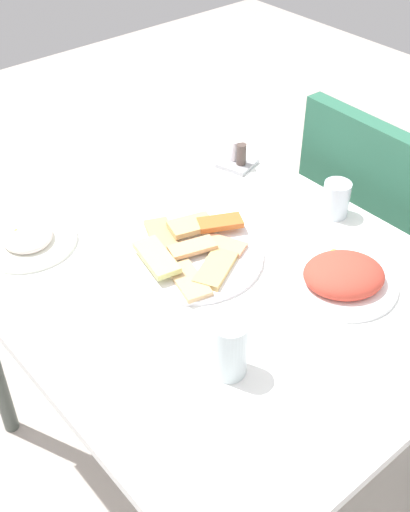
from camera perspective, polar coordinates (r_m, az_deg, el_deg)
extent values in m
plane|color=#B8ACA3|center=(1.98, 0.52, -17.62)|extent=(6.00, 6.00, 0.00)
cube|color=white|center=(1.44, 0.68, -1.88)|extent=(1.09, 0.90, 0.02)
cylinder|color=#464E48|center=(2.15, 0.06, 1.71)|extent=(0.04, 0.04, 0.70)
cube|color=#2C694E|center=(2.11, 15.64, 1.00)|extent=(0.43, 0.43, 0.06)
cube|color=#2C694E|center=(1.83, 13.30, 5.13)|extent=(0.40, 0.06, 0.46)
cylinder|color=#292D2C|center=(2.45, 14.14, 0.83)|extent=(0.03, 0.03, 0.38)
cylinder|color=#292D2C|center=(2.05, 15.34, -8.45)|extent=(0.03, 0.03, 0.38)
cylinder|color=#292D2C|center=(2.21, 7.82, -2.95)|extent=(0.03, 0.03, 0.38)
cylinder|color=white|center=(1.47, -1.00, 0.12)|extent=(0.32, 0.32, 0.01)
cube|color=tan|center=(1.51, -3.88, 1.83)|extent=(0.14, 0.10, 0.01)
cube|color=#E6AC78|center=(1.46, -1.01, 0.84)|extent=(0.07, 0.12, 0.01)
cube|color=#E2B772|center=(1.52, -1.22, 2.76)|extent=(0.09, 0.12, 0.01)
cube|color=#E3A075|center=(1.48, 1.71, 0.98)|extent=(0.11, 0.09, 0.01)
cube|color=#D9B66D|center=(1.42, 0.92, -1.12)|extent=(0.11, 0.14, 0.01)
cube|color=#CC692E|center=(1.52, 1.35, 2.97)|extent=(0.09, 0.12, 0.01)
cube|color=#D9DB82|center=(1.42, -4.31, -0.11)|extent=(0.14, 0.08, 0.01)
cube|color=tan|center=(1.39, -1.50, -2.14)|extent=(0.14, 0.09, 0.01)
cylinder|color=white|center=(1.57, -15.37, 1.25)|extent=(0.23, 0.23, 0.01)
ellipsoid|color=white|center=(1.56, -15.48, 1.75)|extent=(0.15, 0.14, 0.04)
sphere|color=#E3D150|center=(1.56, -16.18, 1.78)|extent=(0.03, 0.03, 0.03)
cylinder|color=white|center=(1.43, 12.04, -2.36)|extent=(0.24, 0.24, 0.01)
ellipsoid|color=#CF4333|center=(1.42, 12.17, -1.64)|extent=(0.22, 0.23, 0.07)
sphere|color=yellow|center=(1.48, 11.33, 0.15)|extent=(0.02, 0.02, 0.02)
cylinder|color=silver|center=(1.19, 2.18, -8.17)|extent=(0.09, 0.09, 0.12)
cylinder|color=silver|center=(1.62, 11.51, 4.96)|extent=(0.07, 0.07, 0.09)
cube|color=#B2B2B7|center=(1.80, 2.85, 8.17)|extent=(0.11, 0.11, 0.01)
cylinder|color=white|center=(1.80, 2.53, 9.31)|extent=(0.03, 0.03, 0.06)
cylinder|color=#51413B|center=(1.78, 3.24, 8.96)|extent=(0.03, 0.03, 0.06)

